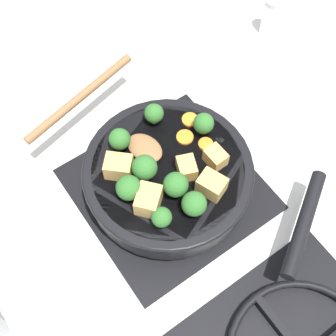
% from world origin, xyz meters
% --- Properties ---
extents(ground_plane, '(2.40, 2.40, 0.00)m').
position_xyz_m(ground_plane, '(0.00, 0.00, 0.00)').
color(ground_plane, silver).
extents(front_burner_grate, '(0.31, 0.31, 0.03)m').
position_xyz_m(front_burner_grate, '(0.00, 0.00, 0.01)').
color(front_burner_grate, black).
rests_on(front_burner_grate, ground_plane).
extents(skillet_pan, '(0.36, 0.41, 0.06)m').
position_xyz_m(skillet_pan, '(-0.00, 0.00, 0.06)').
color(skillet_pan, black).
rests_on(skillet_pan, front_burner_grate).
extents(wooden_spoon, '(0.25, 0.23, 0.02)m').
position_xyz_m(wooden_spoon, '(0.03, -0.14, 0.09)').
color(wooden_spoon, brown).
rests_on(wooden_spoon, skillet_pan).
extents(tofu_cube_center_large, '(0.06, 0.06, 0.04)m').
position_xyz_m(tofu_cube_center_large, '(0.07, -0.04, 0.10)').
color(tofu_cube_center_large, tan).
rests_on(tofu_cube_center_large, skillet_pan).
extents(tofu_cube_near_handle, '(0.03, 0.04, 0.03)m').
position_xyz_m(tofu_cube_near_handle, '(-0.07, 0.04, 0.10)').
color(tofu_cube_near_handle, tan).
rests_on(tofu_cube_near_handle, skillet_pan).
extents(tofu_cube_east_chunk, '(0.05, 0.05, 0.03)m').
position_xyz_m(tofu_cube_east_chunk, '(-0.03, 0.07, 0.10)').
color(tofu_cube_east_chunk, tan).
rests_on(tofu_cube_east_chunk, skillet_pan).
extents(tofu_cube_west_chunk, '(0.04, 0.04, 0.03)m').
position_xyz_m(tofu_cube_west_chunk, '(-0.02, 0.02, 0.10)').
color(tofu_cube_west_chunk, tan).
rests_on(tofu_cube_west_chunk, skillet_pan).
extents(tofu_cube_back_piece, '(0.06, 0.06, 0.04)m').
position_xyz_m(tofu_cube_back_piece, '(0.06, 0.04, 0.10)').
color(tofu_cube_back_piece, tan).
rests_on(tofu_cube_back_piece, skillet_pan).
extents(broccoli_floret_near_spoon, '(0.04, 0.04, 0.05)m').
position_xyz_m(broccoli_floret_near_spoon, '(0.01, 0.09, 0.11)').
color(broccoli_floret_near_spoon, '#709956').
rests_on(broccoli_floret_near_spoon, skillet_pan).
extents(broccoli_floret_center_top, '(0.04, 0.04, 0.04)m').
position_xyz_m(broccoli_floret_center_top, '(-0.09, -0.02, 0.11)').
color(broccoli_floret_center_top, '#709956').
rests_on(broccoli_floret_center_top, skillet_pan).
extents(broccoli_floret_east_rim, '(0.04, 0.04, 0.05)m').
position_xyz_m(broccoli_floret_east_rim, '(0.04, -0.01, 0.11)').
color(broccoli_floret_east_rim, '#709956').
rests_on(broccoli_floret_east_rim, skillet_pan).
extents(broccoli_floret_west_rim, '(0.04, 0.04, 0.05)m').
position_xyz_m(broccoli_floret_west_rim, '(0.02, 0.04, 0.11)').
color(broccoli_floret_west_rim, '#709956').
rests_on(broccoli_floret_west_rim, skillet_pan).
extents(broccoli_floret_north_edge, '(0.03, 0.03, 0.04)m').
position_xyz_m(broccoli_floret_north_edge, '(0.07, 0.08, 0.11)').
color(broccoli_floret_north_edge, '#709956').
rests_on(broccoli_floret_north_edge, skillet_pan).
extents(broccoli_floret_south_cluster, '(0.04, 0.04, 0.04)m').
position_xyz_m(broccoli_floret_south_cluster, '(0.04, -0.08, 0.11)').
color(broccoli_floret_south_cluster, '#709956').
rests_on(broccoli_floret_south_cluster, skillet_pan).
extents(broccoli_floret_mid_floret, '(0.04, 0.04, 0.05)m').
position_xyz_m(broccoli_floret_mid_floret, '(0.08, 0.01, 0.11)').
color(broccoli_floret_mid_floret, '#709956').
rests_on(broccoli_floret_mid_floret, skillet_pan).
extents(broccoli_floret_small_inner, '(0.03, 0.03, 0.04)m').
position_xyz_m(broccoli_floret_small_inner, '(-0.03, -0.09, 0.11)').
color(broccoli_floret_small_inner, '#709956').
rests_on(broccoli_floret_small_inner, skillet_pan).
extents(carrot_slice_orange_thin, '(0.03, 0.03, 0.01)m').
position_xyz_m(carrot_slice_orange_thin, '(-0.08, 0.00, 0.08)').
color(carrot_slice_orange_thin, orange).
rests_on(carrot_slice_orange_thin, skillet_pan).
extents(carrot_slice_near_center, '(0.03, 0.03, 0.01)m').
position_xyz_m(carrot_slice_near_center, '(-0.09, -0.06, 0.08)').
color(carrot_slice_near_center, orange).
rests_on(carrot_slice_near_center, skillet_pan).
extents(carrot_slice_edge_slice, '(0.03, 0.03, 0.01)m').
position_xyz_m(carrot_slice_edge_slice, '(-0.06, -0.03, 0.08)').
color(carrot_slice_edge_slice, orange).
rests_on(carrot_slice_edge_slice, skillet_pan).
extents(salt_shaker, '(0.04, 0.04, 0.09)m').
position_xyz_m(salt_shaker, '(-0.41, -0.20, 0.04)').
color(salt_shaker, white).
rests_on(salt_shaker, ground_plane).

